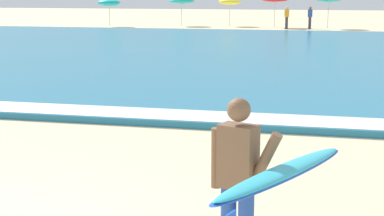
{
  "coord_description": "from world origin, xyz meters",
  "views": [
    {
      "loc": [
        3.58,
        -5.09,
        2.68
      ],
      "look_at": [
        1.85,
        2.56,
        1.1
      ],
      "focal_mm": 54.5,
      "sensor_mm": 36.0,
      "label": 1
    }
  ],
  "objects_px": {
    "beach_umbrella_1": "(181,1)",
    "beachgoer_near_row_mid": "(310,17)",
    "surfer_with_board": "(260,176)",
    "beach_umbrella_0": "(109,3)",
    "beachgoer_near_row_left": "(287,17)",
    "beach_umbrella_2": "(230,2)"
  },
  "relations": [
    {
      "from": "beach_umbrella_0",
      "to": "beach_umbrella_2",
      "type": "xyz_separation_m",
      "value": [
        8.92,
        2.43,
        0.05
      ]
    },
    {
      "from": "beach_umbrella_0",
      "to": "surfer_with_board",
      "type": "bearing_deg",
      "value": -67.47
    },
    {
      "from": "surfer_with_board",
      "to": "beach_umbrella_1",
      "type": "xyz_separation_m",
      "value": [
        -10.35,
        39.45,
        0.88
      ]
    },
    {
      "from": "surfer_with_board",
      "to": "beachgoer_near_row_mid",
      "type": "xyz_separation_m",
      "value": [
        -0.49,
        37.59,
        -0.18
      ]
    },
    {
      "from": "beach_umbrella_2",
      "to": "beachgoer_near_row_mid",
      "type": "distance_m",
      "value": 6.7
    },
    {
      "from": "beach_umbrella_0",
      "to": "beachgoer_near_row_left",
      "type": "relative_size",
      "value": 1.3
    },
    {
      "from": "beach_umbrella_1",
      "to": "beach_umbrella_2",
      "type": "xyz_separation_m",
      "value": [
        3.69,
        0.55,
        -0.08
      ]
    },
    {
      "from": "beach_umbrella_1",
      "to": "beach_umbrella_2",
      "type": "height_order",
      "value": "beach_umbrella_1"
    },
    {
      "from": "surfer_with_board",
      "to": "beach_umbrella_1",
      "type": "bearing_deg",
      "value": 104.7
    },
    {
      "from": "surfer_with_board",
      "to": "beachgoer_near_row_left",
      "type": "distance_m",
      "value": 37.44
    },
    {
      "from": "surfer_with_board",
      "to": "beachgoer_near_row_left",
      "type": "height_order",
      "value": "surfer_with_board"
    },
    {
      "from": "surfer_with_board",
      "to": "beach_umbrella_2",
      "type": "relative_size",
      "value": 1.26
    },
    {
      "from": "beach_umbrella_0",
      "to": "beachgoer_near_row_mid",
      "type": "relative_size",
      "value": 1.3
    },
    {
      "from": "beach_umbrella_1",
      "to": "beachgoer_near_row_left",
      "type": "bearing_deg",
      "value": -14.12
    },
    {
      "from": "beachgoer_near_row_left",
      "to": "beach_umbrella_0",
      "type": "bearing_deg",
      "value": 179.21
    },
    {
      "from": "beach_umbrella_0",
      "to": "beach_umbrella_1",
      "type": "height_order",
      "value": "beach_umbrella_1"
    },
    {
      "from": "surfer_with_board",
      "to": "beachgoer_near_row_left",
      "type": "relative_size",
      "value": 1.68
    },
    {
      "from": "surfer_with_board",
      "to": "beachgoer_near_row_mid",
      "type": "relative_size",
      "value": 1.68
    },
    {
      "from": "surfer_with_board",
      "to": "beachgoer_near_row_left",
      "type": "bearing_deg",
      "value": 93.23
    },
    {
      "from": "beach_umbrella_1",
      "to": "beachgoer_near_row_mid",
      "type": "bearing_deg",
      "value": -10.7
    },
    {
      "from": "beach_umbrella_0",
      "to": "beach_umbrella_2",
      "type": "distance_m",
      "value": 9.25
    },
    {
      "from": "beach_umbrella_1",
      "to": "beachgoer_near_row_left",
      "type": "height_order",
      "value": "beach_umbrella_1"
    }
  ]
}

